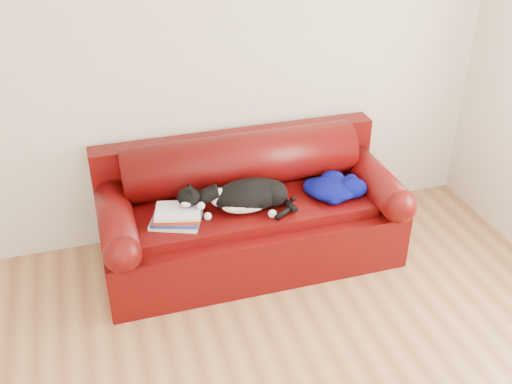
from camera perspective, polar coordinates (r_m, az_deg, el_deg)
room_shell at (r=2.38m, az=5.98°, el=4.71°), size 4.52×4.02×2.61m
sofa_base at (r=4.36m, az=-0.55°, el=-3.67°), size 2.10×0.90×0.50m
sofa_back at (r=4.39m, az=-1.47°, el=1.33°), size 2.10×1.01×0.88m
book_stack at (r=3.98m, az=-7.53°, el=-2.28°), size 0.39×0.35×0.10m
cat at (r=4.06m, az=-0.71°, el=-0.38°), size 0.70×0.39×0.26m
blanket at (r=4.28m, az=7.48°, el=0.46°), size 0.43×0.35×0.13m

